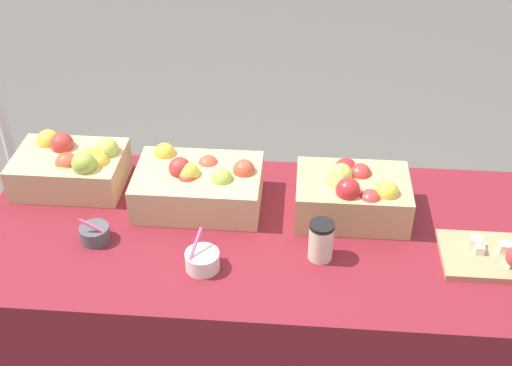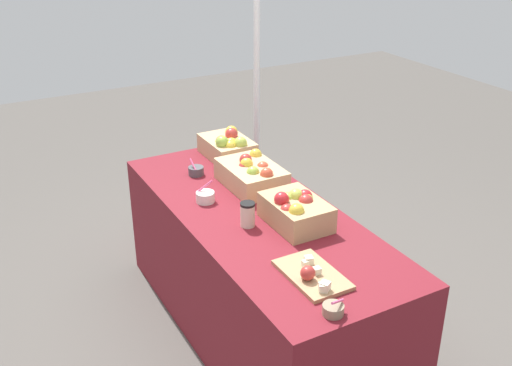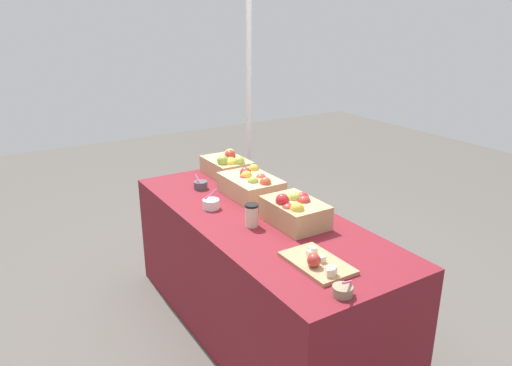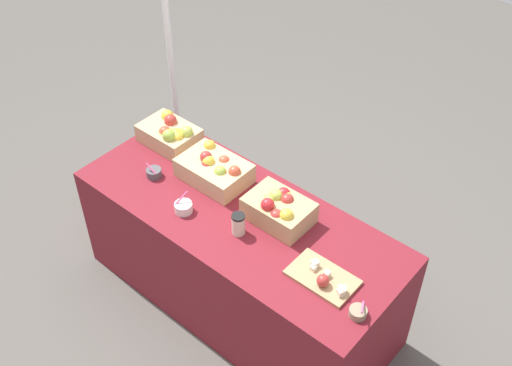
# 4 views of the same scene
# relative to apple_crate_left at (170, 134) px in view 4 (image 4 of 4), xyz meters

# --- Properties ---
(ground_plane) EXTENTS (10.00, 10.00, 0.00)m
(ground_plane) POSITION_rel_apple_crate_left_xyz_m (0.72, -0.19, -0.81)
(ground_plane) COLOR #56514C
(table) EXTENTS (1.90, 0.76, 0.74)m
(table) POSITION_rel_apple_crate_left_xyz_m (0.72, -0.19, -0.44)
(table) COLOR maroon
(table) RESTS_ON ground_plane
(apple_crate_left) EXTENTS (0.35, 0.25, 0.17)m
(apple_crate_left) POSITION_rel_apple_crate_left_xyz_m (0.00, 0.00, 0.00)
(apple_crate_left) COLOR tan
(apple_crate_left) RESTS_ON table
(apple_crate_middle) EXTENTS (0.40, 0.27, 0.17)m
(apple_crate_middle) POSITION_rel_apple_crate_left_xyz_m (0.43, -0.06, -0.00)
(apple_crate_middle) COLOR tan
(apple_crate_middle) RESTS_ON table
(apple_crate_right) EXTENTS (0.35, 0.24, 0.18)m
(apple_crate_right) POSITION_rel_apple_crate_left_xyz_m (0.92, -0.08, 0.00)
(apple_crate_right) COLOR tan
(apple_crate_right) RESTS_ON table
(cutting_board_front) EXTENTS (0.34, 0.20, 0.08)m
(cutting_board_front) POSITION_rel_apple_crate_left_xyz_m (1.35, -0.27, -0.06)
(cutting_board_front) COLOR tan
(cutting_board_front) RESTS_ON table
(sample_bowl_near) EXTENTS (0.09, 0.09, 0.10)m
(sample_bowl_near) POSITION_rel_apple_crate_left_xyz_m (0.15, -0.28, -0.05)
(sample_bowl_near) COLOR #4C4C51
(sample_bowl_near) RESTS_ON table
(sample_bowl_mid) EXTENTS (0.10, 0.10, 0.11)m
(sample_bowl_mid) POSITION_rel_apple_crate_left_xyz_m (0.48, -0.37, -0.05)
(sample_bowl_mid) COLOR silver
(sample_bowl_mid) RESTS_ON table
(sample_bowl_far) EXTENTS (0.08, 0.09, 0.09)m
(sample_bowl_far) POSITION_rel_apple_crate_left_xyz_m (1.59, -0.34, -0.05)
(sample_bowl_far) COLOR gray
(sample_bowl_far) RESTS_ON table
(coffee_cup) EXTENTS (0.07, 0.07, 0.12)m
(coffee_cup) POSITION_rel_apple_crate_left_xyz_m (0.82, -0.30, -0.01)
(coffee_cup) COLOR beige
(coffee_cup) RESTS_ON table
(tent_pole) EXTENTS (0.04, 0.04, 2.27)m
(tent_pole) POSITION_rel_apple_crate_left_xyz_m (-0.44, 0.45, 0.32)
(tent_pole) COLOR white
(tent_pole) RESTS_ON ground_plane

